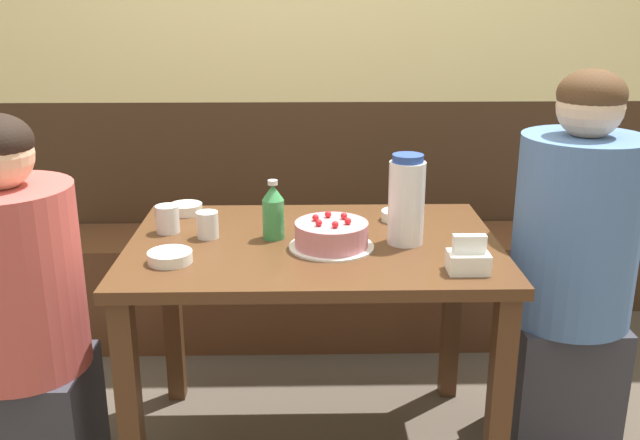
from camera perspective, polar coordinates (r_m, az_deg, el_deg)
The scene contains 14 objects.
back_wall at distance 3.09m, azimuth -0.82°, elevation 14.01°, with size 4.80×0.04×2.50m.
bench_seat at distance 3.12m, azimuth -0.70°, elevation -5.30°, with size 2.09×0.38×0.46m.
dining_table at distance 2.20m, azimuth -0.52°, elevation -4.39°, with size 1.12×0.76×0.74m.
birthday_cake at distance 2.09m, azimuth 0.92°, elevation -1.22°, with size 0.25×0.25×0.10m.
water_pitcher at distance 2.12m, azimuth 6.92°, elevation 1.57°, with size 0.11×0.11×0.27m.
soju_bottle at distance 2.16m, azimuth -3.76°, elevation 0.71°, with size 0.07×0.07×0.18m.
napkin_holder at distance 1.95m, azimuth 11.78°, elevation -3.04°, with size 0.11×0.08×0.11m.
bowl_soup_white at distance 2.46m, azimuth -10.68°, elevation 0.90°, with size 0.11×0.11×0.03m.
bowl_rice_small at distance 2.03m, azimuth -11.91°, elevation -2.91°, with size 0.12×0.12×0.03m.
bowl_side_dish at distance 2.36m, azimuth 6.25°, elevation 0.36°, with size 0.11×0.11×0.03m.
glass_water_tall at distance 2.28m, azimuth -12.10°, elevation 0.08°, with size 0.07×0.07×0.09m.
glass_tumbler_short at distance 2.20m, azimuth -8.99°, elevation -0.38°, with size 0.07×0.07×0.08m.
person_teal_shirt at distance 2.40m, azimuth 19.49°, elevation -3.61°, with size 0.38×0.38×1.24m.
person_pale_blue_shirt at distance 2.16m, azimuth -22.88°, elevation -7.76°, with size 0.37×0.37×1.17m.
Camera 1 is at (-0.02, -2.04, 1.46)m, focal length 40.00 mm.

